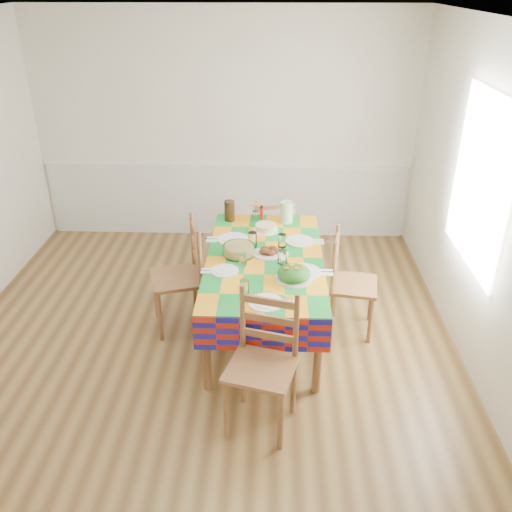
{
  "coord_description": "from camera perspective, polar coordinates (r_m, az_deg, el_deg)",
  "views": [
    {
      "loc": [
        0.6,
        -3.84,
        2.96
      ],
      "look_at": [
        0.45,
        0.24,
        0.84
      ],
      "focal_mm": 38.0,
      "sensor_mm": 36.0,
      "label": 1
    }
  ],
  "objects": [
    {
      "name": "window_right",
      "position": [
        4.68,
        22.51,
        7.17
      ],
      "size": [
        0.0,
        1.4,
        1.4
      ],
      "primitive_type": "plane",
      "rotation": [
        0.0,
        -1.57,
        0.0
      ],
      "color": "white",
      "rests_on": "room"
    },
    {
      "name": "serving_utensils",
      "position": [
        4.71,
        2.94,
        -0.57
      ],
      "size": [
        0.13,
        0.29,
        0.01
      ],
      "color": "black",
      "rests_on": "dining_table"
    },
    {
      "name": "wainscot",
      "position": [
        6.81,
        -3.15,
        6.13
      ],
      "size": [
        4.41,
        0.06,
        0.92
      ],
      "color": "silver",
      "rests_on": "room"
    },
    {
      "name": "hot_sauce",
      "position": [
        5.51,
        0.61,
        4.62
      ],
      "size": [
        0.04,
        0.04,
        0.15
      ],
      "primitive_type": "cylinder",
      "color": "red",
      "rests_on": "dining_table"
    },
    {
      "name": "setting_left_far",
      "position": [
        5.04,
        -1.76,
        1.76
      ],
      "size": [
        0.54,
        0.32,
        0.14
      ],
      "rotation": [
        0.0,
        0.0,
        1.57
      ],
      "color": "white",
      "rests_on": "dining_table"
    },
    {
      "name": "tea_pitcher",
      "position": [
        5.48,
        -2.81,
        4.78
      ],
      "size": [
        0.1,
        0.1,
        0.21
      ],
      "primitive_type": "cylinder",
      "color": "black",
      "rests_on": "dining_table"
    },
    {
      "name": "dining_table",
      "position": [
        4.83,
        0.93,
        -0.96
      ],
      "size": [
        1.03,
        1.91,
        0.75
      ],
      "color": "brown",
      "rests_on": "room"
    },
    {
      "name": "chair_near",
      "position": [
        3.9,
        0.71,
        -11.33
      ],
      "size": [
        0.56,
        0.55,
        1.04
      ],
      "rotation": [
        0.0,
        0.0,
        -0.27
      ],
      "color": "brown",
      "rests_on": "room"
    },
    {
      "name": "pasta_bowl",
      "position": [
        4.8,
        -1.82,
        0.63
      ],
      "size": [
        0.27,
        0.27,
        0.1
      ],
      "color": "white",
      "rests_on": "dining_table"
    },
    {
      "name": "setting_left_near",
      "position": [
        4.58,
        -2.67,
        -1.14
      ],
      "size": [
        0.43,
        0.26,
        0.11
      ],
      "rotation": [
        0.0,
        0.0,
        1.57
      ],
      "color": "white",
      "rests_on": "dining_table"
    },
    {
      "name": "room",
      "position": [
        4.2,
        -6.33,
        4.77
      ],
      "size": [
        4.58,
        5.08,
        2.78
      ],
      "color": "brown",
      "rests_on": "ground"
    },
    {
      "name": "name_card",
      "position": [
        3.98,
        0.41,
        -6.17
      ],
      "size": [
        0.07,
        0.02,
        0.02
      ],
      "primitive_type": "cube",
      "color": "white",
      "rests_on": "dining_table"
    },
    {
      "name": "setting_right_far",
      "position": [
        5.03,
        4.04,
        1.6
      ],
      "size": [
        0.5,
        0.29,
        0.13
      ],
      "rotation": [
        0.0,
        0.0,
        -1.57
      ],
      "color": "white",
      "rests_on": "dining_table"
    },
    {
      "name": "green_pitcher",
      "position": [
        5.44,
        3.22,
        4.63
      ],
      "size": [
        0.13,
        0.13,
        0.22
      ],
      "primitive_type": "cylinder",
      "color": "#B0E4A1",
      "rests_on": "dining_table"
    },
    {
      "name": "setting_near_head",
      "position": [
        4.15,
        0.29,
        -4.35
      ],
      "size": [
        0.43,
        0.29,
        0.13
      ],
      "color": "white",
      "rests_on": "dining_table"
    },
    {
      "name": "salad_platter",
      "position": [
        4.43,
        4.02,
        -1.9
      ],
      "size": [
        0.31,
        0.31,
        0.13
      ],
      "color": "white",
      "rests_on": "dining_table"
    },
    {
      "name": "setting_right_near",
      "position": [
        4.58,
        4.3,
        -1.11
      ],
      "size": [
        0.54,
        0.31,
        0.14
      ],
      "rotation": [
        0.0,
        0.0,
        -1.57
      ],
      "color": "white",
      "rests_on": "dining_table"
    },
    {
      "name": "flower_vase",
      "position": [
        5.46,
        -0.07,
        4.52
      ],
      "size": [
        0.13,
        0.11,
        0.2
      ],
      "color": "white",
      "rests_on": "dining_table"
    },
    {
      "name": "cake",
      "position": [
        5.27,
        1.06,
        2.98
      ],
      "size": [
        0.24,
        0.24,
        0.07
      ],
      "color": "white",
      "rests_on": "dining_table"
    },
    {
      "name": "chair_right",
      "position": [
        4.97,
        9.74,
        -2.92
      ],
      "size": [
        0.48,
        0.49,
        0.97
      ],
      "rotation": [
        0.0,
        0.0,
        1.4
      ],
      "color": "brown",
      "rests_on": "room"
    },
    {
      "name": "chair_left",
      "position": [
        4.98,
        -7.86,
        -2.21
      ],
      "size": [
        0.56,
        0.57,
        1.05
      ],
      "rotation": [
        0.0,
        0.0,
        -1.28
      ],
      "color": "brown",
      "rests_on": "room"
    },
    {
      "name": "meat_platter",
      "position": [
        4.82,
        1.45,
        0.43
      ],
      "size": [
        0.33,
        0.24,
        0.06
      ],
      "color": "white",
      "rests_on": "dining_table"
    },
    {
      "name": "chair_far",
      "position": [
        6.02,
        1.26,
        2.47
      ],
      "size": [
        0.46,
        0.44,
        0.85
      ],
      "rotation": [
        0.0,
        0.0,
        3.41
      ],
      "color": "brown",
      "rests_on": "room"
    }
  ]
}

